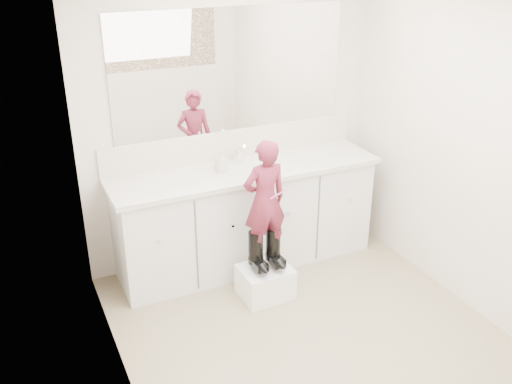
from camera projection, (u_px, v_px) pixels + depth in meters
floor at (317, 342)px, 4.05m from camera, size 3.00×3.00×0.00m
wall_back at (232, 123)px, 4.79m from camera, size 2.60×0.00×2.60m
wall_left at (118, 230)px, 3.05m from camera, size 0.00×3.00×3.00m
wall_right at (482, 157)px, 4.06m from camera, size 0.00×3.00×3.00m
vanity_cabinet at (246, 218)px, 4.89m from camera, size 2.20×0.55×0.85m
countertop at (247, 171)px, 4.69m from camera, size 2.28×0.58×0.04m
backsplash at (233, 144)px, 4.86m from camera, size 2.28×0.03×0.25m
mirror at (232, 71)px, 4.60m from camera, size 2.00×0.02×1.00m
faucet at (238, 156)px, 4.80m from camera, size 0.08×0.08×0.10m
cup at (271, 160)px, 4.75m from camera, size 0.12×0.12×0.09m
soap_bottle at (221, 161)px, 4.58m from camera, size 0.09×0.10×0.18m
step_stool at (265, 282)px, 4.53m from camera, size 0.40×0.34×0.25m
boot_left at (256, 251)px, 4.40m from camera, size 0.13×0.22×0.33m
boot_right at (273, 247)px, 4.46m from camera, size 0.13×0.22×0.33m
toddler at (265, 201)px, 4.26m from camera, size 0.35×0.24×0.96m
toothbrush at (278, 194)px, 4.19m from camera, size 0.14×0.02×0.06m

